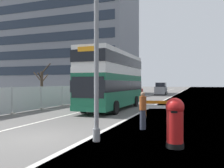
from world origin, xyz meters
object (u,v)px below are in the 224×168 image
object	(u,v)px
red_pillar_postbox	(175,120)
car_receding_mid	(161,89)
car_oncoming_near	(135,91)
pedestrian_at_kerb	(143,110)
lamppost_foreground	(96,38)
roadworks_barrier	(158,107)
double_decker_bus	(113,79)

from	to	relation	value
red_pillar_postbox	car_receding_mid	size ratio (longest dim) A/B	0.45
car_oncoming_near	pedestrian_at_kerb	bearing A→B (deg)	-74.67
lamppost_foreground	pedestrian_at_kerb	distance (m)	4.43
lamppost_foreground	car_receding_mid	world-z (taller)	lamppost_foreground
roadworks_barrier	pedestrian_at_kerb	distance (m)	4.41
double_decker_bus	car_oncoming_near	bearing A→B (deg)	99.27
car_receding_mid	pedestrian_at_kerb	bearing A→B (deg)	-83.01
red_pillar_postbox	car_receding_mid	world-z (taller)	car_receding_mid
double_decker_bus	lamppost_foreground	size ratio (longest dim) A/B	1.23
lamppost_foreground	car_oncoming_near	bearing A→B (deg)	101.85
double_decker_bus	lamppost_foreground	world-z (taller)	lamppost_foreground
red_pillar_postbox	pedestrian_at_kerb	bearing A→B (deg)	122.01
pedestrian_at_kerb	roadworks_barrier	bearing A→B (deg)	89.87
lamppost_foreground	double_decker_bus	bearing A→B (deg)	106.42
double_decker_bus	red_pillar_postbox	bearing A→B (deg)	-60.31
lamppost_foreground	pedestrian_at_kerb	size ratio (longest dim) A/B	4.63
car_oncoming_near	car_receding_mid	size ratio (longest dim) A/B	1.05
double_decker_bus	car_oncoming_near	xyz separation A→B (m)	(-3.25, 19.89, -1.63)
car_oncoming_near	pedestrian_at_kerb	size ratio (longest dim) A/B	2.22
double_decker_bus	car_oncoming_near	distance (m)	20.21
red_pillar_postbox	double_decker_bus	bearing A→B (deg)	119.69
red_pillar_postbox	car_oncoming_near	xyz separation A→B (m)	(-9.42, 30.72, 0.00)
car_receding_mid	car_oncoming_near	bearing A→B (deg)	-117.96
red_pillar_postbox	roadworks_barrier	xyz separation A→B (m)	(-1.77, 7.25, -0.27)
roadworks_barrier	pedestrian_at_kerb	size ratio (longest dim) A/B	0.97
car_oncoming_near	pedestrian_at_kerb	distance (m)	28.90
pedestrian_at_kerb	double_decker_bus	bearing A→B (deg)	118.83
car_receding_mid	double_decker_bus	bearing A→B (deg)	-90.40
car_oncoming_near	car_receding_mid	world-z (taller)	car_receding_mid
double_decker_bus	car_oncoming_near	world-z (taller)	double_decker_bus
red_pillar_postbox	car_oncoming_near	distance (m)	32.14
car_oncoming_near	double_decker_bus	bearing A→B (deg)	-80.73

